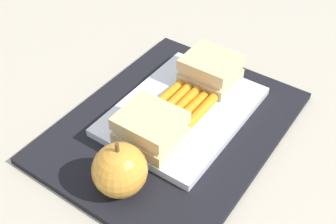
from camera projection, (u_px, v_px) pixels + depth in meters
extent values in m
plane|color=#B7AD99|center=(173.00, 128.00, 0.62)|extent=(2.40, 2.40, 0.00)
cube|color=black|center=(173.00, 126.00, 0.62)|extent=(0.36, 0.28, 0.01)
cube|color=white|center=(183.00, 111.00, 0.63)|extent=(0.23, 0.17, 0.01)
cube|color=#DBC189|center=(210.00, 76.00, 0.66)|extent=(0.07, 0.08, 0.02)
cube|color=beige|center=(211.00, 70.00, 0.65)|extent=(0.07, 0.07, 0.01)
cube|color=#DBC189|center=(211.00, 63.00, 0.65)|extent=(0.07, 0.08, 0.02)
cube|color=#DBC189|center=(151.00, 135.00, 0.57)|extent=(0.07, 0.08, 0.02)
cube|color=beige|center=(150.00, 128.00, 0.56)|extent=(0.07, 0.07, 0.01)
cube|color=#DBC189|center=(150.00, 121.00, 0.55)|extent=(0.07, 0.08, 0.02)
cylinder|color=orange|center=(167.00, 96.00, 0.63)|extent=(0.08, 0.01, 0.02)
cylinder|color=orange|center=(174.00, 101.00, 0.62)|extent=(0.08, 0.01, 0.01)
cylinder|color=orange|center=(184.00, 104.00, 0.62)|extent=(0.08, 0.01, 0.01)
cylinder|color=orange|center=(192.00, 108.00, 0.61)|extent=(0.08, 0.01, 0.02)
cylinder|color=orange|center=(201.00, 111.00, 0.61)|extent=(0.08, 0.01, 0.01)
sphere|color=gold|center=(120.00, 170.00, 0.51)|extent=(0.07, 0.07, 0.07)
cylinder|color=brown|center=(117.00, 148.00, 0.48)|extent=(0.01, 0.01, 0.01)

